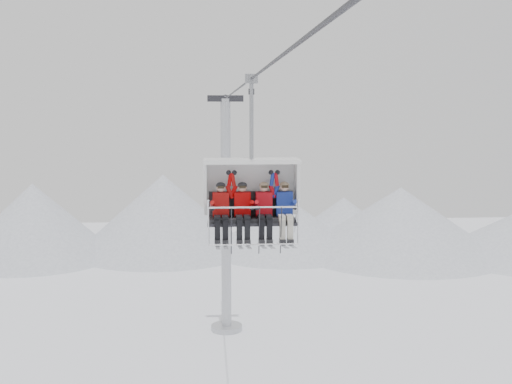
{
  "coord_description": "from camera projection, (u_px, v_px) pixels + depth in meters",
  "views": [
    {
      "loc": [
        -1.08,
        -13.91,
        12.49
      ],
      "look_at": [
        0.0,
        0.0,
        10.77
      ],
      "focal_mm": 45.0,
      "sensor_mm": 36.0,
      "label": 1
    }
  ],
  "objects": [
    {
      "name": "ridgeline",
      "position": [
        201.0,
        223.0,
        56.52
      ],
      "size": [
        72.0,
        21.0,
        7.0
      ],
      "color": "silver",
      "rests_on": "ground"
    },
    {
      "name": "lift_tower_right",
      "position": [
        226.0,
        232.0,
        36.44
      ],
      "size": [
        2.0,
        1.8,
        13.48
      ],
      "color": "#AAACB1",
      "rests_on": "ground"
    },
    {
      "name": "skier_center_left",
      "position": [
        243.0,
        210.0,
        15.33
      ],
      "size": [
        0.39,
        1.69,
        1.57
      ],
      "color": "#B30303",
      "rests_on": "chairlift_carrier"
    },
    {
      "name": "chairlift_carrier",
      "position": [
        251.0,
        189.0,
        15.59
      ],
      "size": [
        2.29,
        1.17,
        3.98
      ],
      "color": "black",
      "rests_on": "haul_cable"
    },
    {
      "name": "skier_far_right",
      "position": [
        285.0,
        209.0,
        15.4
      ],
      "size": [
        0.39,
        1.69,
        1.57
      ],
      "color": "navy",
      "rests_on": "chairlift_carrier"
    },
    {
      "name": "haul_cable",
      "position": [
        256.0,
        75.0,
        13.75
      ],
      "size": [
        0.06,
        50.0,
        0.06
      ],
      "primitive_type": "cylinder",
      "rotation": [
        1.57,
        0.0,
        0.0
      ],
      "color": "#2A2A2E",
      "rests_on": "lift_tower_left"
    },
    {
      "name": "skier_center_right",
      "position": [
        264.0,
        210.0,
        15.37
      ],
      "size": [
        0.39,
        1.69,
        1.57
      ],
      "color": "#B30A13",
      "rests_on": "chairlift_carrier"
    },
    {
      "name": "skier_far_left",
      "position": [
        221.0,
        210.0,
        15.29
      ],
      "size": [
        0.39,
        1.69,
        1.57
      ],
      "color": "#A60D0B",
      "rests_on": "chairlift_carrier"
    }
  ]
}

